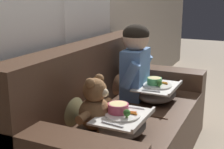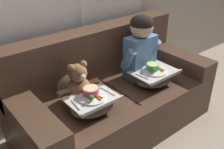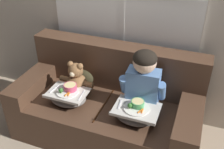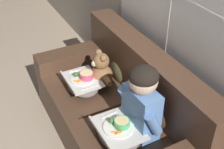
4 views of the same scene
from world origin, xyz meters
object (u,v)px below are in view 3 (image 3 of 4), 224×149
child_figure (144,78)px  lap_tray_teddy (68,96)px  lap_tray_child (136,113)px  couch (109,106)px  throw_pillow_behind_teddy (85,70)px  teddy_bear (76,80)px  throw_pillow_behind_child (148,83)px

child_figure → lap_tray_teddy: 0.77m
lap_tray_child → child_figure: bearing=89.9°
child_figure → lap_tray_child: (-0.00, -0.19, -0.27)m
couch → throw_pillow_behind_teddy: couch is taller
couch → child_figure: (0.35, -0.01, 0.44)m
child_figure → throw_pillow_behind_teddy: bearing=164.0°
teddy_bear → lap_tray_teddy: 0.20m
couch → teddy_bear: bearing=-177.6°
throw_pillow_behind_child → lap_tray_child: throw_pillow_behind_child is taller
couch → lap_tray_child: 0.44m
child_figure → teddy_bear: 0.73m
throw_pillow_behind_teddy → teddy_bear: bearing=-90.0°
throw_pillow_behind_child → child_figure: child_figure is taller
lap_tray_teddy → couch: bearing=30.0°
throw_pillow_behind_teddy → child_figure: (0.70, -0.20, 0.18)m
couch → teddy_bear: couch is taller
throw_pillow_behind_child → child_figure: bearing=-90.0°
couch → child_figure: 0.56m
teddy_bear → lap_tray_child: (0.70, -0.19, -0.08)m
child_figure → teddy_bear: child_figure is taller
couch → child_figure: size_ratio=3.01×
child_figure → throw_pillow_behind_child: bearing=90.0°
lap_tray_teddy → teddy_bear: bearing=90.3°
throw_pillow_behind_teddy → child_figure: child_figure is taller
throw_pillow_behind_teddy → teddy_bear: 0.21m
lap_tray_teddy → lap_tray_child: bearing=-0.1°
teddy_bear → throw_pillow_behind_child: bearing=16.2°
throw_pillow_behind_child → throw_pillow_behind_teddy: bearing=180.0°
couch → throw_pillow_behind_child: size_ratio=5.46×
lap_tray_child → lap_tray_teddy: size_ratio=1.06×
couch → lap_tray_teddy: size_ratio=4.76×
throw_pillow_behind_teddy → lap_tray_child: 0.81m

